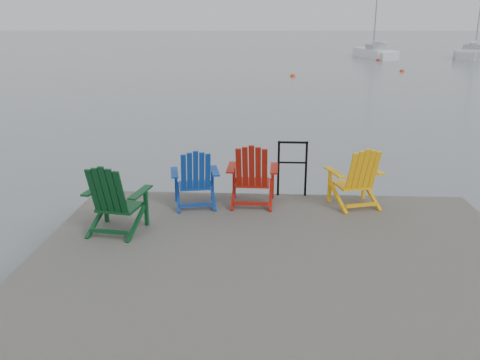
# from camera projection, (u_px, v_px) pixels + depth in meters

# --- Properties ---
(ground) EXTENTS (400.00, 400.00, 0.00)m
(ground) POSITION_uv_depth(u_px,v_px,m) (278.00, 301.00, 6.09)
(ground) COLOR slate
(ground) RESTS_ON ground
(dock) EXTENTS (6.00, 5.00, 1.40)m
(dock) POSITION_uv_depth(u_px,v_px,m) (278.00, 275.00, 5.99)
(dock) COLOR #2B2826
(dock) RESTS_ON ground
(handrail) EXTENTS (0.48, 0.04, 0.90)m
(handrail) POSITION_uv_depth(u_px,v_px,m) (292.00, 163.00, 8.10)
(handrail) COLOR black
(handrail) RESTS_ON dock
(chair_green) EXTENTS (0.85, 0.80, 0.96)m
(chair_green) POSITION_uv_depth(u_px,v_px,m) (114.00, 198.00, 6.67)
(chair_green) COLOR #0A3C1A
(chair_green) RESTS_ON dock
(chair_blue) EXTENTS (0.82, 0.77, 0.90)m
(chair_blue) POSITION_uv_depth(u_px,v_px,m) (195.00, 178.00, 7.64)
(chair_blue) COLOR #0E3794
(chair_blue) RESTS_ON dock
(chair_red) EXTENTS (0.79, 0.73, 0.97)m
(chair_red) POSITION_uv_depth(u_px,v_px,m) (252.00, 174.00, 7.69)
(chair_red) COLOR #9D160B
(chair_red) RESTS_ON dock
(chair_yellow) EXTENTS (0.88, 0.84, 0.94)m
(chair_yellow) POSITION_uv_depth(u_px,v_px,m) (357.00, 177.00, 7.63)
(chair_yellow) COLOR #FFB10E
(chair_yellow) RESTS_ON dock
(sailboat_near) EXTENTS (2.92, 7.52, 10.26)m
(sailboat_near) POSITION_uv_depth(u_px,v_px,m) (374.00, 54.00, 47.17)
(sailboat_near) COLOR white
(sailboat_near) RESTS_ON ground
(sailboat_mid) EXTENTS (6.06, 8.64, 11.86)m
(sailboat_mid) POSITION_uv_depth(u_px,v_px,m) (474.00, 54.00, 47.62)
(sailboat_mid) COLOR silver
(sailboat_mid) RESTS_ON ground
(buoy_a) EXTENTS (0.39, 0.39, 0.39)m
(buoy_a) POSITION_uv_depth(u_px,v_px,m) (371.00, 159.00, 12.36)
(buoy_a) COLOR #C43E0B
(buoy_a) RESTS_ON ground
(buoy_b) EXTENTS (0.34, 0.34, 0.34)m
(buoy_b) POSITION_uv_depth(u_px,v_px,m) (293.00, 77.00, 31.09)
(buoy_b) COLOR red
(buoy_b) RESTS_ON ground
(buoy_c) EXTENTS (0.33, 0.33, 0.33)m
(buoy_c) POSITION_uv_depth(u_px,v_px,m) (402.00, 72.00, 34.13)
(buoy_c) COLOR red
(buoy_c) RESTS_ON ground
(buoy_d) EXTENTS (0.32, 0.32, 0.32)m
(buoy_d) POSITION_uv_depth(u_px,v_px,m) (378.00, 61.00, 43.74)
(buoy_d) COLOR red
(buoy_d) RESTS_ON ground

